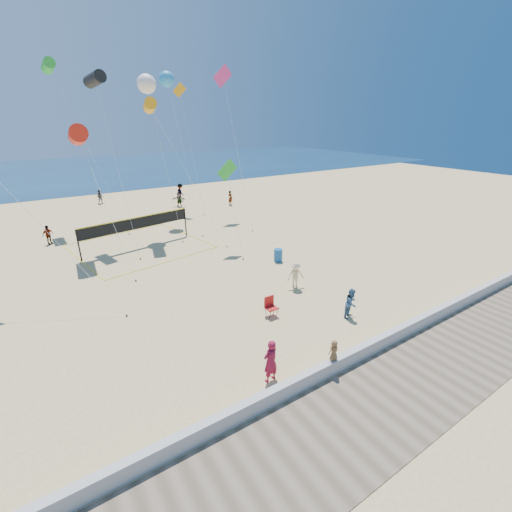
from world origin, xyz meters
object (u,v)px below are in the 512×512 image
camp_chair (270,305)px  trash_barrel (278,255)px  volleyball_net (137,227)px  woman (270,361)px

camp_chair → trash_barrel: 6.89m
camp_chair → volleyball_net: (-2.67, 13.23, 0.96)m
volleyball_net → camp_chair: bearing=-88.9°
woman → trash_barrel: bearing=-136.6°
camp_chair → woman: bearing=-125.3°
camp_chair → volleyball_net: 13.53m
camp_chair → trash_barrel: bearing=50.4°
woman → trash_barrel: (6.95, 8.96, -0.43)m
woman → camp_chair: woman is taller
camp_chair → volleyball_net: size_ratio=0.11×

